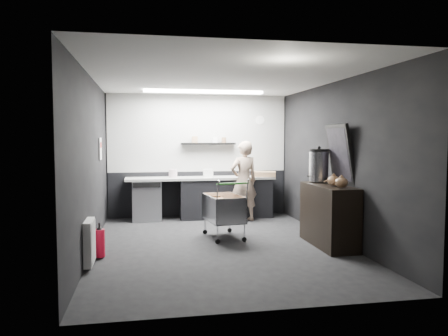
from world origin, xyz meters
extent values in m
plane|color=black|center=(0.00, 0.00, 0.00)|extent=(5.50, 5.50, 0.00)
plane|color=white|center=(0.00, 0.00, 2.70)|extent=(5.50, 5.50, 0.00)
plane|color=black|center=(0.00, 2.75, 1.35)|extent=(5.50, 0.00, 5.50)
plane|color=black|center=(0.00, -2.75, 1.35)|extent=(5.50, 0.00, 5.50)
plane|color=black|center=(-2.00, 0.00, 1.35)|extent=(0.00, 5.50, 5.50)
plane|color=black|center=(2.00, 0.00, 1.35)|extent=(0.00, 5.50, 5.50)
cube|color=#B0B0AC|center=(0.00, 2.73, 1.85)|extent=(3.95, 0.02, 1.70)
cube|color=black|center=(0.00, 2.73, 0.50)|extent=(3.95, 0.02, 1.00)
cube|color=black|center=(0.20, 2.62, 1.62)|extent=(1.20, 0.22, 0.04)
cylinder|color=white|center=(1.40, 2.72, 2.15)|extent=(0.20, 0.03, 0.20)
cube|color=white|center=(-1.98, 1.30, 1.55)|extent=(0.02, 0.30, 0.40)
cube|color=red|center=(-1.98, 1.30, 1.62)|extent=(0.02, 0.22, 0.10)
cube|color=white|center=(-1.94, -0.90, 0.35)|extent=(0.10, 0.50, 0.60)
cube|color=white|center=(0.00, 1.85, 2.67)|extent=(2.40, 0.20, 0.04)
cube|color=black|center=(0.55, 2.42, 0.42)|extent=(2.00, 0.56, 0.85)
cube|color=#A7A7A3|center=(0.00, 2.42, 0.88)|extent=(3.20, 0.60, 0.05)
cube|color=#9EA0A5|center=(-1.15, 2.42, 0.42)|extent=(0.60, 0.58, 0.85)
cube|color=black|center=(-1.15, 2.12, 0.78)|extent=(0.56, 0.02, 0.10)
imported|color=beige|center=(0.86, 1.97, 0.84)|extent=(0.69, 0.54, 1.68)
cube|color=silver|center=(0.16, 0.50, 0.31)|extent=(0.66, 0.92, 0.02)
cube|color=silver|center=(-0.11, 0.50, 0.53)|extent=(0.13, 0.85, 0.45)
cube|color=silver|center=(0.43, 0.50, 0.53)|extent=(0.13, 0.85, 0.45)
cube|color=silver|center=(0.16, 0.09, 0.53)|extent=(0.55, 0.09, 0.45)
cube|color=silver|center=(0.16, 0.92, 0.53)|extent=(0.55, 0.09, 0.45)
cylinder|color=silver|center=(-0.08, 0.12, 0.17)|extent=(0.02, 0.02, 0.30)
cylinder|color=silver|center=(0.40, 0.12, 0.17)|extent=(0.02, 0.02, 0.30)
cylinder|color=silver|center=(-0.08, 0.89, 0.17)|extent=(0.02, 0.02, 0.30)
cylinder|color=silver|center=(0.40, 0.89, 0.17)|extent=(0.02, 0.02, 0.30)
cylinder|color=green|center=(0.16, 0.03, 1.00)|extent=(0.55, 0.11, 0.03)
cube|color=brown|center=(0.04, 0.60, 0.51)|extent=(0.28, 0.33, 0.38)
cube|color=brown|center=(0.30, 0.38, 0.49)|extent=(0.26, 0.31, 0.34)
cylinder|color=black|center=(-0.08, 0.12, 0.04)|extent=(0.08, 0.04, 0.08)
cylinder|color=black|center=(-0.08, 0.89, 0.04)|extent=(0.08, 0.04, 0.08)
cylinder|color=black|center=(0.40, 0.12, 0.04)|extent=(0.08, 0.04, 0.08)
cylinder|color=black|center=(0.40, 0.89, 0.04)|extent=(0.08, 0.04, 0.08)
cube|color=black|center=(1.73, -0.34, 0.49)|extent=(0.49, 1.32, 0.99)
cylinder|color=silver|center=(1.73, 0.10, 1.26)|extent=(0.33, 0.33, 0.51)
cylinder|color=black|center=(1.73, 0.10, 1.54)|extent=(0.33, 0.33, 0.04)
sphere|color=black|center=(1.73, 0.10, 1.58)|extent=(0.05, 0.05, 0.05)
ellipsoid|color=brown|center=(1.73, -0.51, 1.08)|extent=(0.20, 0.20, 0.16)
ellipsoid|color=brown|center=(1.73, -0.78, 1.08)|extent=(0.20, 0.20, 0.16)
cube|color=black|center=(1.94, -0.29, 1.48)|extent=(0.22, 0.77, 0.98)
cube|color=black|center=(1.92, -0.29, 1.48)|extent=(0.16, 0.66, 0.85)
cylinder|color=red|center=(-1.85, -0.45, 0.22)|extent=(0.15, 0.15, 0.40)
cone|color=black|center=(-1.85, -0.45, 0.45)|extent=(0.10, 0.10, 0.06)
cylinder|color=black|center=(-1.85, -0.45, 0.49)|extent=(0.03, 0.03, 0.06)
cube|color=#9D7953|center=(1.40, 2.37, 0.95)|extent=(0.61, 0.53, 0.10)
cylinder|color=silver|center=(-0.59, 2.42, 0.99)|extent=(0.18, 0.18, 0.18)
cube|color=white|center=(0.16, 2.37, 0.99)|extent=(0.20, 0.15, 0.17)
camera|label=1|loc=(-1.21, -6.91, 1.75)|focal=35.00mm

